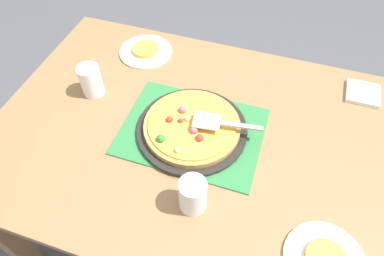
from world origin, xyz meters
name	(u,v)px	position (x,y,z in m)	size (l,w,h in m)	color
ground_plane	(192,221)	(0.00, 0.00, 0.00)	(8.00, 8.00, 0.00)	#4C4C51
dining_table	(192,150)	(0.00, 0.00, 0.64)	(1.40, 1.00, 0.75)	olive
placemat	(192,131)	(0.00, 0.00, 0.75)	(0.48, 0.36, 0.01)	#2D753D
pizza_pan	(192,129)	(0.00, 0.00, 0.76)	(0.38, 0.38, 0.01)	black
pizza	(192,126)	(0.00, 0.00, 0.78)	(0.33, 0.33, 0.05)	#B78442
plate_near_left	(146,52)	(-0.32, 0.34, 0.76)	(0.22, 0.22, 0.01)	white
served_slice_left	(145,49)	(-0.32, 0.34, 0.77)	(0.11, 0.11, 0.02)	gold
cup_near	(91,80)	(-0.41, 0.07, 0.81)	(0.08, 0.08, 0.12)	white
cup_far	(193,195)	(0.09, -0.26, 0.81)	(0.08, 0.08, 0.12)	white
pizza_server	(221,123)	(0.10, 0.01, 0.82)	(0.23, 0.08, 0.01)	silver
napkin_stack	(363,93)	(0.56, 0.37, 0.76)	(0.12, 0.12, 0.02)	white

